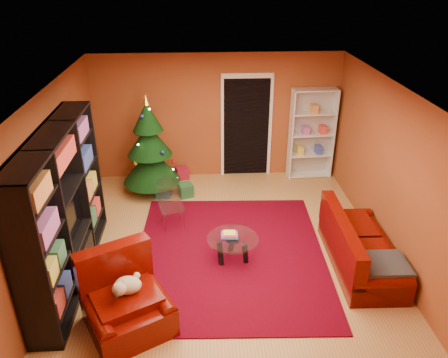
{
  "coord_description": "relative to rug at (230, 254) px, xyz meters",
  "views": [
    {
      "loc": [
        -0.36,
        -5.82,
        4.17
      ],
      "look_at": [
        0.0,
        0.4,
        1.05
      ],
      "focal_mm": 35.0,
      "sensor_mm": 36.0,
      "label": 1
    }
  ],
  "objects": [
    {
      "name": "doorway",
      "position": [
        0.54,
        2.92,
        1.04
      ],
      "size": [
        1.06,
        0.6,
        2.16
      ],
      "primitive_type": null,
      "color": "black",
      "rests_on": "floor"
    },
    {
      "name": "media_unit",
      "position": [
        -2.34,
        -0.33,
        1.1
      ],
      "size": [
        0.46,
        2.89,
        2.22
      ],
      "primitive_type": null,
      "rotation": [
        0.0,
        0.0,
        0.0
      ],
      "color": "black",
      "rests_on": "floor"
    },
    {
      "name": "sofa",
      "position": [
        1.96,
        -0.36,
        0.4
      ],
      "size": [
        0.9,
        1.91,
        0.81
      ],
      "primitive_type": null,
      "rotation": [
        0.0,
        0.0,
        1.54
      ],
      "color": "#4C0601",
      "rests_on": "rug"
    },
    {
      "name": "wall_right",
      "position": [
        2.46,
        0.19,
        1.29
      ],
      "size": [
        0.05,
        5.5,
        2.6
      ],
      "primitive_type": "cube",
      "color": "#974721",
      "rests_on": "ground"
    },
    {
      "name": "gift_box_red",
      "position": [
        -0.83,
        2.78,
        0.11
      ],
      "size": [
        0.3,
        0.3,
        0.25
      ],
      "primitive_type": "cube",
      "rotation": [
        0.0,
        0.0,
        0.24
      ],
      "color": "maroon",
      "rests_on": "floor"
    },
    {
      "name": "ceiling",
      "position": [
        -0.06,
        0.19,
        2.62
      ],
      "size": [
        5.0,
        5.5,
        0.05
      ],
      "primitive_type": "cube",
      "color": "silver",
      "rests_on": "wall_back"
    },
    {
      "name": "wall_back",
      "position": [
        -0.06,
        2.97,
        1.29
      ],
      "size": [
        5.0,
        0.05,
        2.6
      ],
      "primitive_type": "cube",
      "color": "#974721",
      "rests_on": "ground"
    },
    {
      "name": "floor",
      "position": [
        -0.06,
        0.19,
        -0.03
      ],
      "size": [
        5.0,
        5.5,
        0.05
      ],
      "primitive_type": "cube",
      "color": "#A6763D",
      "rests_on": "ground"
    },
    {
      "name": "dog",
      "position": [
        -1.36,
        -1.37,
        0.6
      ],
      "size": [
        0.49,
        0.45,
        0.27
      ],
      "primitive_type": null,
      "rotation": [
        0.0,
        0.0,
        0.49
      ],
      "color": "beige",
      "rests_on": "armchair"
    },
    {
      "name": "armchair",
      "position": [
        -1.38,
        -1.43,
        0.4
      ],
      "size": [
        1.42,
        1.42,
        0.82
      ],
      "primitive_type": null,
      "rotation": [
        0.0,
        0.0,
        0.49
      ],
      "color": "#4C0601",
      "rests_on": "rug"
    },
    {
      "name": "acrylic_chair",
      "position": [
        -0.94,
        0.89,
        0.38
      ],
      "size": [
        0.49,
        0.52,
        0.78
      ],
      "primitive_type": null,
      "rotation": [
        0.0,
        0.0,
        0.26
      ],
      "color": "#66605B",
      "rests_on": "rug"
    },
    {
      "name": "rug",
      "position": [
        0.0,
        0.0,
        0.0
      ],
      "size": [
        3.08,
        3.55,
        0.02
      ],
      "primitive_type": "cube",
      "rotation": [
        0.0,
        0.0,
        -0.04
      ],
      "color": "#550111",
      "rests_on": "floor"
    },
    {
      "name": "white_bookshelf",
      "position": [
        1.89,
        2.76,
        0.94
      ],
      "size": [
        0.92,
        0.36,
        1.95
      ],
      "primitive_type": null,
      "rotation": [
        0.0,
        0.0,
        0.04
      ],
      "color": "white",
      "rests_on": "floor"
    },
    {
      "name": "wall_left",
      "position": [
        -2.59,
        0.19,
        1.29
      ],
      "size": [
        0.05,
        5.5,
        2.6
      ],
      "primitive_type": "cube",
      "color": "#974721",
      "rests_on": "ground"
    },
    {
      "name": "gift_box_green",
      "position": [
        -0.74,
        1.99,
        0.12
      ],
      "size": [
        0.33,
        0.33,
        0.26
      ],
      "primitive_type": "cube",
      "rotation": [
        0.0,
        0.0,
        0.33
      ],
      "color": "#1A5226",
      "rests_on": "floor"
    },
    {
      "name": "gift_box_teal",
      "position": [
        -1.18,
        2.01,
        0.13
      ],
      "size": [
        0.31,
        0.31,
        0.28
      ],
      "primitive_type": "cube",
      "rotation": [
        0.0,
        0.0,
        -0.1
      ],
      "color": "#195468",
      "rests_on": "floor"
    },
    {
      "name": "christmas_tree",
      "position": [
        -1.4,
        2.21,
        0.96
      ],
      "size": [
        1.34,
        1.34,
        2.0
      ],
      "primitive_type": null,
      "rotation": [
        0.0,
        0.0,
        0.22
      ],
      "color": "black",
      "rests_on": "floor"
    },
    {
      "name": "coffee_table",
      "position": [
        0.03,
        -0.12,
        0.2
      ],
      "size": [
        0.83,
        0.83,
        0.5
      ],
      "primitive_type": null,
      "rotation": [
        0.0,
        0.0,
        -0.05
      ],
      "color": "gray",
      "rests_on": "rug"
    }
  ]
}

